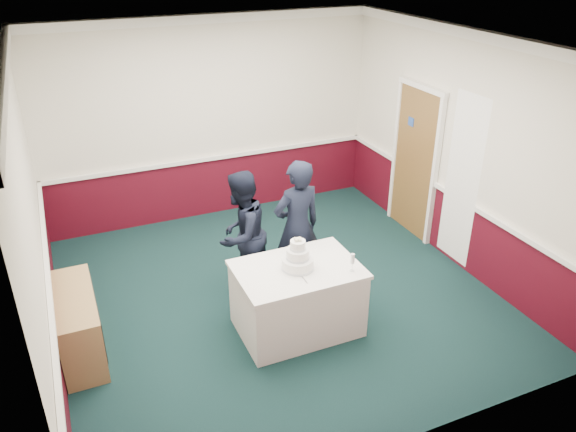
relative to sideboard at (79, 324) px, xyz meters
name	(u,v)px	position (x,y,z in m)	size (l,w,h in m)	color
ground	(277,294)	(2.28, 0.16, -0.35)	(5.00, 5.00, 0.00)	#112B2B
room_shell	(261,125)	(2.36, 0.77, 1.62)	(5.00, 5.00, 3.00)	silver
sideboard	(79,324)	(0.00, 0.00, 0.00)	(0.41, 1.20, 0.70)	tan
cake_table	(297,298)	(2.24, -0.54, 0.05)	(1.32, 0.92, 0.79)	white
wedding_cake	(298,259)	(2.24, -0.54, 0.55)	(0.35, 0.35, 0.36)	white
cake_knife	(303,278)	(2.21, -0.74, 0.44)	(0.01, 0.22, 0.01)	silver
champagne_flute	(353,260)	(2.74, -0.82, 0.58)	(0.05, 0.05, 0.21)	silver
person_man	(241,235)	(1.93, 0.40, 0.44)	(0.76, 0.60, 1.57)	black
person_woman	(297,227)	(2.57, 0.20, 0.50)	(0.62, 0.41, 1.69)	black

